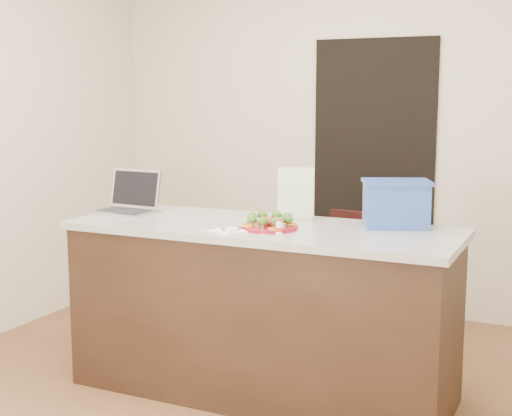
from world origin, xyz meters
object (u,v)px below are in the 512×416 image
at_px(laptop, 129,201).
at_px(blue_box, 396,203).
at_px(plate, 270,227).
at_px(island, 262,309).
at_px(chair, 354,273).
at_px(napkin, 229,231).
at_px(yogurt_bottle, 279,228).

height_order(laptop, blue_box, laptop).
bearing_deg(plate, laptop, 170.96).
relative_size(island, laptop, 5.72).
distance_m(laptop, chair, 1.45).
bearing_deg(blue_box, chair, 101.23).
height_order(plate, napkin, plate).
relative_size(plate, chair, 0.33).
distance_m(island, blue_box, 0.90).
xyz_separation_m(yogurt_bottle, blue_box, (0.46, 0.44, 0.09)).
distance_m(napkin, blue_box, 0.87).
height_order(plate, yogurt_bottle, yogurt_bottle).
distance_m(plate, chair, 1.03).
bearing_deg(yogurt_bottle, laptop, 166.07).
bearing_deg(blue_box, plate, -172.09).
bearing_deg(yogurt_bottle, chair, 86.33).
bearing_deg(blue_box, yogurt_bottle, -158.82).
height_order(laptop, chair, laptop).
height_order(plate, chair, plate).
height_order(napkin, blue_box, blue_box).
relative_size(napkin, chair, 0.18).
bearing_deg(plate, yogurt_bottle, -47.76).
bearing_deg(island, blue_box, 20.42).
height_order(yogurt_bottle, chair, yogurt_bottle).
bearing_deg(napkin, plate, 43.64).
bearing_deg(chair, island, -100.48).
bearing_deg(napkin, laptop, 159.45).
bearing_deg(blue_box, laptop, 164.11).
height_order(napkin, chair, napkin).
xyz_separation_m(laptop, chair, (1.13, 0.77, -0.49)).
relative_size(napkin, yogurt_bottle, 2.07).
relative_size(laptop, blue_box, 0.89).
xyz_separation_m(napkin, laptop, (-0.81, 0.30, 0.06)).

